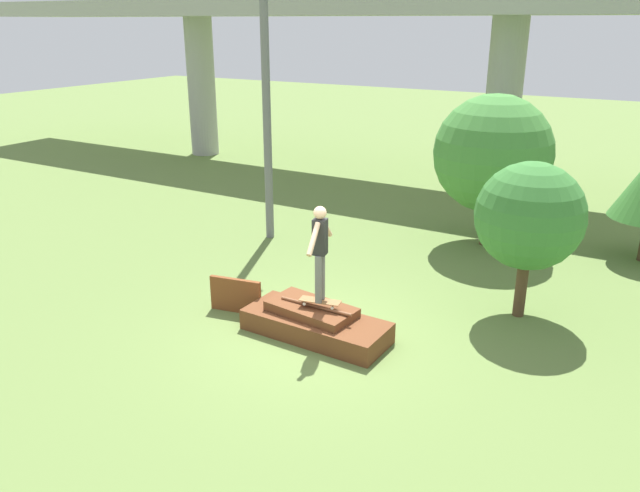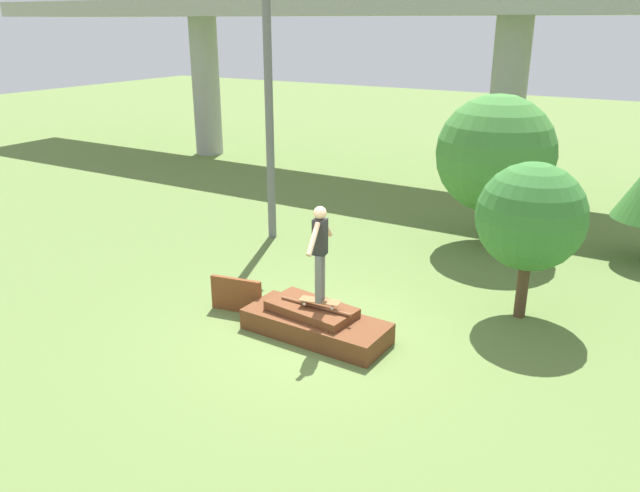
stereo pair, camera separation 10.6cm
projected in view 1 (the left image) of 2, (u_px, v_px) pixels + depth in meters
ground_plane at (316, 335)px, 11.00m from camera, size 80.00×80.00×0.00m
scrap_pile at (315, 323)px, 10.94m from camera, size 2.62×1.10×0.60m
scrap_plank_loose at (236, 295)px, 11.79m from camera, size 1.03×0.27×0.68m
skateboard at (320, 301)px, 10.77m from camera, size 0.75×0.36×0.09m
skater at (320, 247)px, 10.43m from camera, size 0.31×1.15×1.69m
highway_overpass at (511, 22)px, 18.49m from camera, size 44.00×3.71×5.98m
utility_pole at (266, 104)px, 14.87m from camera, size 1.30×0.20×6.48m
tree_behind_left at (530, 216)px, 11.10m from camera, size 1.95×1.95×2.93m
tree_behind_right at (493, 154)px, 14.72m from camera, size 2.80×2.80×3.67m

